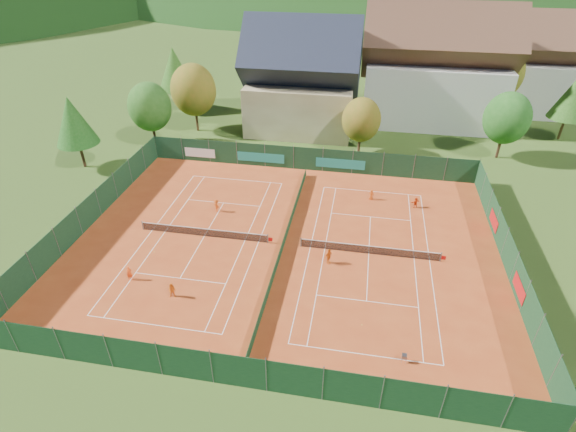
# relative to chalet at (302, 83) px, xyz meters

# --- Properties ---
(ground) EXTENTS (600.00, 600.00, 0.00)m
(ground) POSITION_rel_chalet_xyz_m (3.00, -30.00, -6.64)
(ground) COLOR #2E4A17
(ground) RESTS_ON ground
(clay_pad) EXTENTS (40.00, 32.00, 0.01)m
(clay_pad) POSITION_rel_chalet_xyz_m (3.00, -30.00, -6.62)
(clay_pad) COLOR #A93E18
(clay_pad) RESTS_ON ground
(court_markings_left) EXTENTS (11.03, 23.83, 0.00)m
(court_markings_left) POSITION_rel_chalet_xyz_m (-5.00, -30.00, -6.61)
(court_markings_left) COLOR white
(court_markings_left) RESTS_ON ground
(court_markings_right) EXTENTS (11.03, 23.83, 0.00)m
(court_markings_right) POSITION_rel_chalet_xyz_m (11.00, -30.00, -6.61)
(court_markings_right) COLOR white
(court_markings_right) RESTS_ON ground
(tennis_net_left) EXTENTS (13.30, 0.10, 1.02)m
(tennis_net_left) POSITION_rel_chalet_xyz_m (-4.85, -30.00, -6.12)
(tennis_net_left) COLOR #59595B
(tennis_net_left) RESTS_ON ground
(tennis_net_right) EXTENTS (13.30, 0.10, 1.02)m
(tennis_net_right) POSITION_rel_chalet_xyz_m (11.15, -30.00, -6.12)
(tennis_net_right) COLOR #59595B
(tennis_net_right) RESTS_ON ground
(court_divider) EXTENTS (0.03, 28.80, 1.00)m
(court_divider) POSITION_rel_chalet_xyz_m (3.00, -30.00, -6.12)
(court_divider) COLOR #14391D
(court_divider) RESTS_ON ground
(fence_north) EXTENTS (40.00, 0.10, 3.00)m
(fence_north) POSITION_rel_chalet_xyz_m (2.54, -14.01, -5.16)
(fence_north) COLOR #143720
(fence_north) RESTS_ON ground
(fence_south) EXTENTS (40.00, 0.04, 3.00)m
(fence_south) POSITION_rel_chalet_xyz_m (3.00, -46.00, -5.12)
(fence_south) COLOR #13341B
(fence_south) RESTS_ON ground
(fence_west) EXTENTS (0.04, 32.00, 3.00)m
(fence_west) POSITION_rel_chalet_xyz_m (-17.00, -30.00, -5.12)
(fence_west) COLOR #163D22
(fence_west) RESTS_ON ground
(fence_east) EXTENTS (0.09, 32.00, 3.00)m
(fence_east) POSITION_rel_chalet_xyz_m (23.00, -29.95, -5.14)
(fence_east) COLOR #13341B
(fence_east) RESTS_ON ground
(chalet) EXTENTS (16.20, 12.00, 16.00)m
(chalet) POSITION_rel_chalet_xyz_m (0.00, 0.00, 0.00)
(chalet) COLOR beige
(chalet) RESTS_ON ground
(hotel_block_a) EXTENTS (21.60, 11.00, 17.25)m
(hotel_block_a) POSITION_rel_chalet_xyz_m (19.00, 6.00, 0.76)
(hotel_block_a) COLOR silver
(hotel_block_a) RESTS_ON ground
(hotel_block_b) EXTENTS (17.28, 10.00, 15.50)m
(hotel_block_b) POSITION_rel_chalet_xyz_m (33.00, 14.00, -0.01)
(hotel_block_b) COLOR silver
(hotel_block_b) RESTS_ON ground
(tree_west_front) EXTENTS (5.72, 5.72, 8.69)m
(tree_west_front) POSITION_rel_chalet_xyz_m (-19.00, -10.00, -1.23)
(tree_west_front) COLOR #432B18
(tree_west_front) RESTS_ON ground
(tree_west_mid) EXTENTS (6.44, 6.44, 9.78)m
(tree_west_mid) POSITION_rel_chalet_xyz_m (-15.00, -4.00, -0.56)
(tree_west_mid) COLOR #4E311C
(tree_west_mid) RESTS_ON ground
(tree_west_back) EXTENTS (5.60, 5.60, 10.00)m
(tree_west_back) POSITION_rel_chalet_xyz_m (-21.00, 4.00, 0.11)
(tree_west_back) COLOR #4E341B
(tree_west_back) RESTS_ON ground
(tree_center) EXTENTS (5.01, 5.01, 7.60)m
(tree_center) POSITION_rel_chalet_xyz_m (9.00, -8.00, -1.91)
(tree_center) COLOR #4C2C1B
(tree_center) RESTS_ON ground
(tree_east_front) EXTENTS (5.72, 5.72, 8.69)m
(tree_east_front) POSITION_rel_chalet_xyz_m (27.00, -6.00, -1.23)
(tree_east_front) COLOR #432917
(tree_east_front) RESTS_ON ground
(tree_east_mid) EXTENTS (5.04, 5.04, 9.00)m
(tree_east_mid) POSITION_rel_chalet_xyz_m (37.00, 2.00, -0.56)
(tree_east_mid) COLOR #4B341B
(tree_east_mid) RESTS_ON ground
(tree_west_side) EXTENTS (5.04, 5.04, 9.00)m
(tree_west_side) POSITION_rel_chalet_xyz_m (-25.00, -18.00, -0.56)
(tree_west_side) COLOR #472819
(tree_west_side) RESTS_ON ground
(tree_east_back) EXTENTS (7.15, 7.15, 10.86)m
(tree_east_back) POSITION_rel_chalet_xyz_m (29.00, 10.00, 0.12)
(tree_east_back) COLOR #4B321B
(tree_east_back) RESTS_ON ground
(mountain_backdrop) EXTENTS (820.00, 530.00, 242.00)m
(mountain_backdrop) POSITION_rel_chalet_xyz_m (31.54, 203.48, -46.26)
(mountain_backdrop) COLOR black
(mountain_backdrop) RESTS_ON ground
(ball_hopper) EXTENTS (0.34, 0.34, 0.80)m
(ball_hopper) POSITION_rel_chalet_xyz_m (13.73, -42.04, -6.07)
(ball_hopper) COLOR slate
(ball_hopper) RESTS_ON ground
(loose_ball_0) EXTENTS (0.07, 0.07, 0.07)m
(loose_ball_0) POSITION_rel_chalet_xyz_m (-8.74, -33.33, -6.59)
(loose_ball_0) COLOR #CCD833
(loose_ball_0) RESTS_ON ground
(loose_ball_1) EXTENTS (0.07, 0.07, 0.07)m
(loose_ball_1) POSITION_rel_chalet_xyz_m (10.73, -39.10, -6.59)
(loose_ball_1) COLOR #CCD833
(loose_ball_1) RESTS_ON ground
(loose_ball_2) EXTENTS (0.07, 0.07, 0.07)m
(loose_ball_2) POSITION_rel_chalet_xyz_m (4.56, -23.72, -6.59)
(loose_ball_2) COLOR #CCD833
(loose_ball_2) RESTS_ON ground
(loose_ball_3) EXTENTS (0.07, 0.07, 0.07)m
(loose_ball_3) POSITION_rel_chalet_xyz_m (-2.41, -21.74, -6.59)
(loose_ball_3) COLOR #CCD833
(loose_ball_3) RESTS_ON ground
(player_left_near) EXTENTS (0.60, 0.52, 1.38)m
(player_left_near) POSITION_rel_chalet_xyz_m (-9.11, -37.28, -5.93)
(player_left_near) COLOR #FF5316
(player_left_near) RESTS_ON ground
(player_left_mid) EXTENTS (0.76, 0.63, 1.40)m
(player_left_mid) POSITION_rel_chalet_xyz_m (-4.66, -38.70, -5.92)
(player_left_mid) COLOR orange
(player_left_mid) RESTS_ON ground
(player_left_far) EXTENTS (1.05, 0.90, 1.41)m
(player_left_far) POSITION_rel_chalet_xyz_m (-5.17, -25.35, -5.92)
(player_left_far) COLOR #D04C12
(player_left_far) RESTS_ON ground
(player_right_near) EXTENTS (0.87, 0.97, 1.57)m
(player_right_near) POSITION_rel_chalet_xyz_m (7.43, -32.04, -5.84)
(player_right_near) COLOR #D75D13
(player_right_near) RESTS_ON ground
(player_right_far_a) EXTENTS (0.66, 0.50, 1.22)m
(player_right_far_a) POSITION_rel_chalet_xyz_m (10.96, -19.97, -6.02)
(player_right_far_a) COLOR #CC4C12
(player_right_far_a) RESTS_ON ground
(player_right_far_b) EXTENTS (1.19, 0.87, 1.24)m
(player_right_far_b) POSITION_rel_chalet_xyz_m (15.69, -20.82, -6.00)
(player_right_far_b) COLOR #DD4513
(player_right_far_b) RESTS_ON ground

